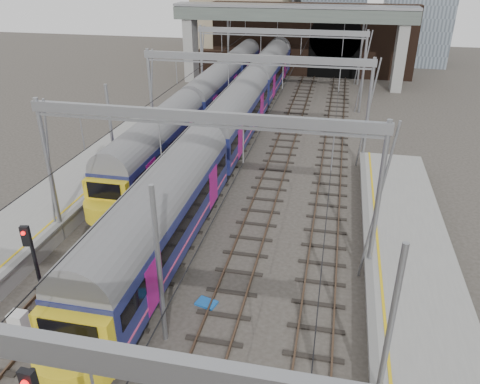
% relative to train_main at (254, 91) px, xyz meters
% --- Properties ---
extents(ground, '(160.00, 160.00, 0.00)m').
position_rel_train_main_xyz_m(ground, '(2.00, -32.39, -2.55)').
color(ground, '#38332D').
rests_on(ground, ground).
extents(tracks, '(14.40, 80.00, 0.22)m').
position_rel_train_main_xyz_m(tracks, '(2.00, -17.39, -2.53)').
color(tracks, '#4C3828').
rests_on(tracks, ground).
extents(overhead_line, '(16.80, 80.00, 8.00)m').
position_rel_train_main_xyz_m(overhead_line, '(2.00, -10.90, 4.02)').
color(overhead_line, gray).
rests_on(overhead_line, ground).
extents(retaining_wall, '(28.00, 2.75, 9.00)m').
position_rel_train_main_xyz_m(retaining_wall, '(3.40, 19.54, 1.78)').
color(retaining_wall, black).
rests_on(retaining_wall, ground).
extents(overbridge, '(28.00, 3.00, 9.25)m').
position_rel_train_main_xyz_m(overbridge, '(2.00, 13.61, 4.71)').
color(overbridge, gray).
rests_on(overbridge, ground).
extents(train_main, '(2.91, 67.18, 4.96)m').
position_rel_train_main_xyz_m(train_main, '(0.00, 0.00, 0.00)').
color(train_main, black).
rests_on(train_main, ground).
extents(train_second, '(2.64, 45.79, 4.59)m').
position_rel_train_main_xyz_m(train_second, '(-4.00, -0.25, -0.16)').
color(train_second, black).
rests_on(train_second, ground).
extents(signal_near_left, '(0.37, 0.46, 4.76)m').
position_rel_train_main_xyz_m(signal_near_left, '(-3.34, -30.42, 0.46)').
color(signal_near_left, black).
rests_on(signal_near_left, ground).
extents(relay_cabinet, '(0.68, 0.57, 1.32)m').
position_rel_train_main_xyz_m(relay_cabinet, '(-3.72, -31.60, -1.89)').
color(relay_cabinet, silver).
rests_on(relay_cabinet, ground).
extents(equip_cover_b, '(1.03, 0.85, 0.11)m').
position_rel_train_main_xyz_m(equip_cover_b, '(3.06, -27.98, -2.50)').
color(equip_cover_b, '#1758AE').
rests_on(equip_cover_b, ground).
extents(equip_cover_c, '(1.10, 0.92, 0.11)m').
position_rel_train_main_xyz_m(equip_cover_c, '(4.32, -31.61, -2.50)').
color(equip_cover_c, '#1758AE').
rests_on(equip_cover_c, ground).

